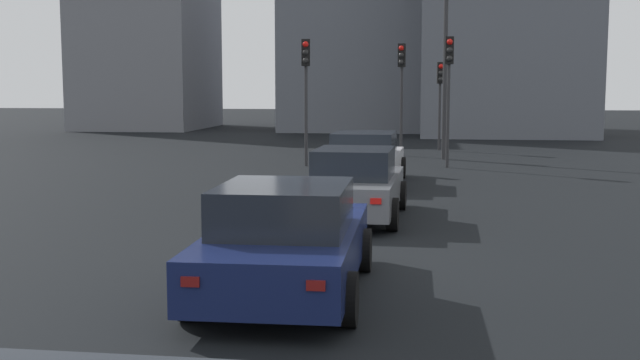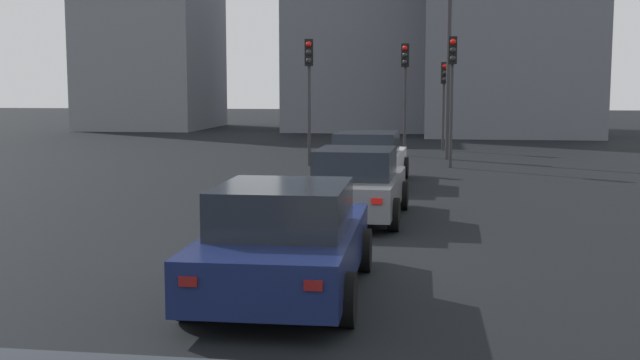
# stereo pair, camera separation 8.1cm
# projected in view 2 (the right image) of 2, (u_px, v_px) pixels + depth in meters

# --- Properties ---
(ground_plane) EXTENTS (160.00, 160.00, 0.20)m
(ground_plane) POSITION_uv_depth(u_px,v_px,m) (319.00, 274.00, 12.02)
(ground_plane) COLOR black
(car_white_lead) EXTENTS (4.76, 2.22, 1.46)m
(car_white_lead) POSITION_uv_depth(u_px,v_px,m) (367.00, 159.00, 22.11)
(car_white_lead) COLOR silver
(car_white_lead) RESTS_ON ground_plane
(car_grey_second) EXTENTS (4.34, 2.07, 1.47)m
(car_grey_second) POSITION_uv_depth(u_px,v_px,m) (356.00, 185.00, 16.30)
(car_grey_second) COLOR slate
(car_grey_second) RESTS_ON ground_plane
(car_navy_third) EXTENTS (4.47, 2.10, 1.48)m
(car_navy_third) POSITION_uv_depth(u_px,v_px,m) (285.00, 241.00, 10.39)
(car_navy_third) COLOR #141E4C
(car_navy_third) RESTS_ON ground_plane
(traffic_light_near_left) EXTENTS (0.32, 0.29, 4.34)m
(traffic_light_near_left) POSITION_uv_depth(u_px,v_px,m) (452.00, 74.00, 26.14)
(traffic_light_near_left) COLOR #2D2D30
(traffic_light_near_left) RESTS_ON ground_plane
(traffic_light_near_right) EXTENTS (0.32, 0.29, 4.29)m
(traffic_light_near_right) POSITION_uv_depth(u_px,v_px,m) (309.00, 75.00, 26.73)
(traffic_light_near_right) COLOR #2D2D30
(traffic_light_near_right) RESTS_ON ground_plane
(traffic_light_far_left) EXTENTS (0.33, 0.31, 4.35)m
(traffic_light_far_left) POSITION_uv_depth(u_px,v_px,m) (405.00, 76.00, 30.63)
(traffic_light_far_left) COLOR #2D2D30
(traffic_light_far_left) RESTS_ON ground_plane
(traffic_light_far_right) EXTENTS (0.33, 0.30, 3.72)m
(traffic_light_far_right) POSITION_uv_depth(u_px,v_px,m) (444.00, 87.00, 33.29)
(traffic_light_far_right) COLOR #2D2D30
(traffic_light_far_right) RESTS_ON ground_plane
(street_lamp_kerbside) EXTENTS (0.56, 0.36, 8.35)m
(street_lamp_kerbside) POSITION_uv_depth(u_px,v_px,m) (449.00, 28.00, 28.95)
(street_lamp_kerbside) COLOR #2D2D30
(street_lamp_kerbside) RESTS_ON ground_plane
(building_facade_left) EXTENTS (8.03, 9.12, 11.95)m
(building_facade_left) POSITION_uv_depth(u_px,v_px,m) (510.00, 26.00, 43.34)
(building_facade_left) COLOR slate
(building_facade_left) RESTS_ON ground_plane
(building_facade_center) EXTENTS (13.95, 9.81, 14.92)m
(building_facade_center) POSITION_uv_depth(u_px,v_px,m) (373.00, 12.00, 51.31)
(building_facade_center) COLOR slate
(building_facade_center) RESTS_ON ground_plane
(building_facade_right) EXTENTS (9.29, 7.35, 13.61)m
(building_facade_right) POSITION_uv_depth(u_px,v_px,m) (152.00, 22.00, 50.70)
(building_facade_right) COLOR slate
(building_facade_right) RESTS_ON ground_plane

